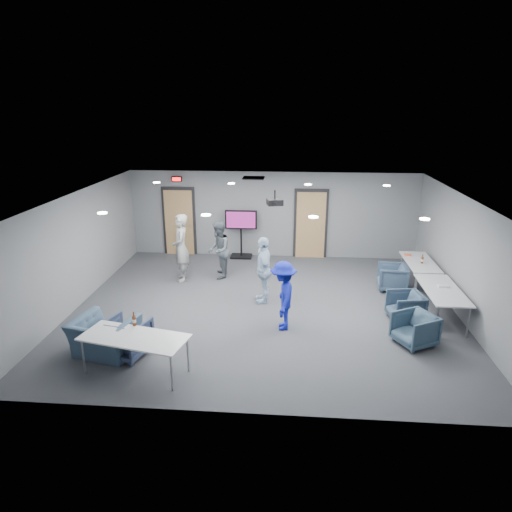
# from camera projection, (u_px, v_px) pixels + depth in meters

# --- Properties ---
(floor) EXTENTS (9.00, 9.00, 0.00)m
(floor) POSITION_uv_depth(u_px,v_px,m) (264.00, 307.00, 11.00)
(floor) COLOR #3E4047
(floor) RESTS_ON ground
(ceiling) EXTENTS (9.00, 9.00, 0.00)m
(ceiling) POSITION_uv_depth(u_px,v_px,m) (265.00, 197.00, 10.15)
(ceiling) COLOR silver
(ceiling) RESTS_ON wall_back
(wall_back) EXTENTS (9.00, 0.02, 2.70)m
(wall_back) POSITION_uv_depth(u_px,v_px,m) (273.00, 215.00, 14.36)
(wall_back) COLOR slate
(wall_back) RESTS_ON floor
(wall_front) EXTENTS (9.00, 0.02, 2.70)m
(wall_front) POSITION_uv_depth(u_px,v_px,m) (248.00, 337.00, 6.79)
(wall_front) COLOR slate
(wall_front) RESTS_ON floor
(wall_left) EXTENTS (0.02, 8.00, 2.70)m
(wall_left) POSITION_uv_depth(u_px,v_px,m) (78.00, 249.00, 10.92)
(wall_left) COLOR slate
(wall_left) RESTS_ON floor
(wall_right) EXTENTS (0.02, 8.00, 2.70)m
(wall_right) POSITION_uv_depth(u_px,v_px,m) (465.00, 259.00, 10.23)
(wall_right) COLOR slate
(wall_right) RESTS_ON floor
(door_left) EXTENTS (1.06, 0.17, 2.24)m
(door_left) POSITION_uv_depth(u_px,v_px,m) (179.00, 222.00, 14.64)
(door_left) COLOR black
(door_left) RESTS_ON wall_back
(door_right) EXTENTS (1.06, 0.17, 2.24)m
(door_right) POSITION_uv_depth(u_px,v_px,m) (311.00, 225.00, 14.31)
(door_right) COLOR black
(door_right) RESTS_ON wall_back
(exit_sign) EXTENTS (0.32, 0.08, 0.16)m
(exit_sign) POSITION_uv_depth(u_px,v_px,m) (177.00, 179.00, 14.18)
(exit_sign) COLOR black
(exit_sign) RESTS_ON wall_back
(hvac_diffuser) EXTENTS (0.60, 0.60, 0.03)m
(hvac_diffuser) POSITION_uv_depth(u_px,v_px,m) (254.00, 178.00, 12.84)
(hvac_diffuser) COLOR black
(hvac_diffuser) RESTS_ON ceiling
(downlights) EXTENTS (6.18, 3.78, 0.02)m
(downlights) POSITION_uv_depth(u_px,v_px,m) (265.00, 197.00, 10.16)
(downlights) COLOR white
(downlights) RESTS_ON ceiling
(person_a) EXTENTS (0.60, 0.77, 1.86)m
(person_a) POSITION_uv_depth(u_px,v_px,m) (181.00, 248.00, 12.45)
(person_a) COLOR #9A9D9B
(person_a) RESTS_ON floor
(person_b) EXTENTS (0.68, 0.83, 1.61)m
(person_b) POSITION_uv_depth(u_px,v_px,m) (219.00, 250.00, 12.68)
(person_b) COLOR #545D65
(person_b) RESTS_ON floor
(person_c) EXTENTS (0.54, 1.02, 1.66)m
(person_c) POSITION_uv_depth(u_px,v_px,m) (264.00, 270.00, 11.09)
(person_c) COLOR silver
(person_c) RESTS_ON floor
(person_d) EXTENTS (0.59, 1.00, 1.52)m
(person_d) POSITION_uv_depth(u_px,v_px,m) (283.00, 296.00, 9.75)
(person_d) COLOR #1923A7
(person_d) RESTS_ON floor
(chair_right_a) EXTENTS (0.82, 0.80, 0.68)m
(chair_right_a) POSITION_uv_depth(u_px,v_px,m) (392.00, 277.00, 11.97)
(chair_right_a) COLOR #394C62
(chair_right_a) RESTS_ON floor
(chair_right_b) EXTENTS (0.83, 0.81, 0.66)m
(chair_right_b) POSITION_uv_depth(u_px,v_px,m) (405.00, 307.00, 10.25)
(chair_right_b) COLOR #334558
(chair_right_b) RESTS_ON floor
(chair_right_c) EXTENTS (0.98, 0.97, 0.67)m
(chair_right_c) POSITION_uv_depth(u_px,v_px,m) (415.00, 329.00, 9.21)
(chair_right_c) COLOR #395062
(chair_right_c) RESTS_ON floor
(chair_front_a) EXTENTS (0.98, 1.00, 0.74)m
(chair_front_a) POSITION_uv_depth(u_px,v_px,m) (126.00, 338.00, 8.81)
(chair_front_a) COLOR #34405B
(chair_front_a) RESTS_ON floor
(chair_front_b) EXTENTS (1.34, 1.24, 0.74)m
(chair_front_b) POSITION_uv_depth(u_px,v_px,m) (105.00, 337.00, 8.84)
(chair_front_b) COLOR #3E546B
(chair_front_b) RESTS_ON floor
(table_right_a) EXTENTS (0.72, 1.73, 0.73)m
(table_right_a) POSITION_uv_depth(u_px,v_px,m) (420.00, 263.00, 12.00)
(table_right_a) COLOR silver
(table_right_a) RESTS_ON floor
(table_right_b) EXTENTS (0.79, 1.90, 0.73)m
(table_right_b) POSITION_uv_depth(u_px,v_px,m) (442.00, 291.00, 10.20)
(table_right_b) COLOR silver
(table_right_b) RESTS_ON floor
(table_front_left) EXTENTS (2.04, 1.20, 0.73)m
(table_front_left) POSITION_uv_depth(u_px,v_px,m) (134.00, 339.00, 8.11)
(table_front_left) COLOR silver
(table_front_left) RESTS_ON floor
(bottle_front) EXTENTS (0.07, 0.07, 0.28)m
(bottle_front) POSITION_uv_depth(u_px,v_px,m) (134.00, 320.00, 8.48)
(bottle_front) COLOR #5F2A10
(bottle_front) RESTS_ON table_front_left
(bottle_right) EXTENTS (0.06, 0.06, 0.24)m
(bottle_right) POSITION_uv_depth(u_px,v_px,m) (422.00, 260.00, 11.82)
(bottle_right) COLOR #5F2A10
(bottle_right) RESTS_ON table_right_a
(snack_box) EXTENTS (0.20, 0.15, 0.04)m
(snack_box) POSITION_uv_depth(u_px,v_px,m) (407.00, 255.00, 12.44)
(snack_box) COLOR #DB5736
(snack_box) RESTS_ON table_right_a
(wrapper) EXTENTS (0.22, 0.16, 0.05)m
(wrapper) POSITION_uv_depth(u_px,v_px,m) (443.00, 286.00, 10.30)
(wrapper) COLOR silver
(wrapper) RESTS_ON table_right_b
(tv_stand) EXTENTS (1.00, 0.48, 1.53)m
(tv_stand) POSITION_uv_depth(u_px,v_px,m) (241.00, 231.00, 14.35)
(tv_stand) COLOR black
(tv_stand) RESTS_ON floor
(projector) EXTENTS (0.43, 0.40, 0.36)m
(projector) POSITION_uv_depth(u_px,v_px,m) (275.00, 202.00, 11.06)
(projector) COLOR black
(projector) RESTS_ON ceiling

